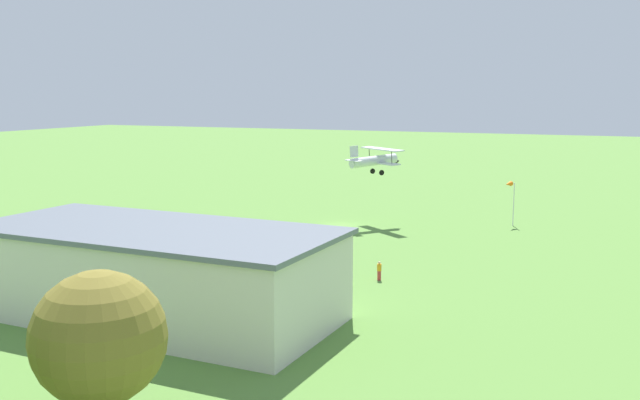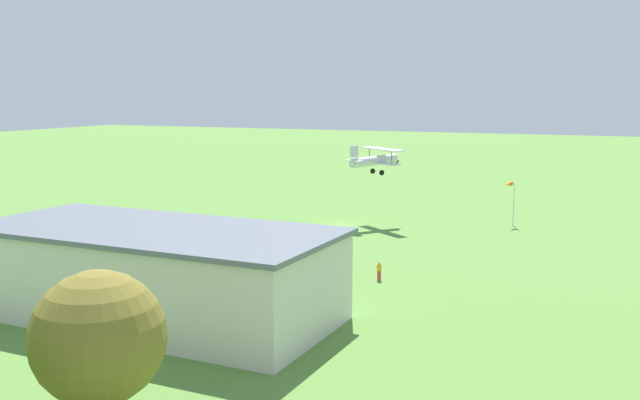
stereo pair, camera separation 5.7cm
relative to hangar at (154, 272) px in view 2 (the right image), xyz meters
The scene contains 12 objects.
ground_plane 37.98m from the hangar, 88.54° to the right, with size 400.00×400.00×0.00m, color #568438.
hangar is the anchor object (origin of this frame).
biplane 40.41m from the hangar, 93.78° to the right, with size 7.04×7.07×3.60m.
car_red 17.56m from the hangar, 42.20° to the right, with size 2.12×4.57×1.63m.
car_grey 22.94m from the hangar, 31.42° to the right, with size 2.40×4.11×1.58m.
car_silver 28.88m from the hangar, 23.53° to the right, with size 2.19×4.74×1.65m.
person_beside_truck 22.31m from the hangar, 52.21° to the right, with size 0.53×0.53×1.71m.
person_watching_takeoff 19.56m from the hangar, 125.99° to the right, with size 0.53×0.53×1.63m.
person_at_fence_line 15.08m from the hangar, 116.81° to the right, with size 0.52×0.52×1.74m.
person_by_parked_cars 16.68m from the hangar, 125.87° to the right, with size 0.52×0.52×1.60m.
tree_near_perimeter_road 18.43m from the hangar, 118.79° to the left, with size 6.10×6.10×8.00m.
windsock 48.95m from the hangar, 111.01° to the right, with size 1.25×1.42×5.29m.
Camera 2 is at (-30.96, 78.02, 15.82)m, focal length 39.99 mm.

